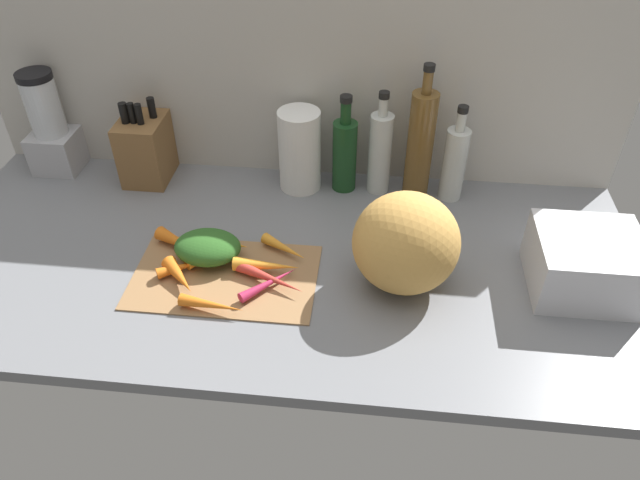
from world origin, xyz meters
The scene contains 23 objects.
ground_plane centered at (0.00, 0.00, -1.50)cm, with size 170.00×80.00×3.00cm, color slate.
wall_back centered at (0.00, 38.50, 30.00)cm, with size 170.00×3.00×60.00cm, color #BCB7AD.
cutting_board centered at (-10.72, -9.16, 0.40)cm, with size 41.68×25.62×0.80cm, color #997047.
carrot_0 centered at (-10.84, -20.15, 2.18)cm, with size 2.76×2.76×14.07cm, color orange.
carrot_1 centered at (-0.26, -12.05, 1.97)cm, with size 2.35×2.35×14.97cm, color #B2264C.
carrot_2 centered at (-15.12, -3.65, 2.21)cm, with size 2.81×2.81×12.81cm, color orange.
carrot_3 centered at (-23.02, -1.35, 2.51)cm, with size 3.42×3.42×14.05cm, color orange.
carrot_4 centered at (-12.24, -0.18, 2.52)cm, with size 3.44×3.44×10.94cm, color orange.
carrot_5 centered at (-20.55, -9.02, 2.08)cm, with size 2.55×2.55×11.30cm, color orange.
carrot_6 centered at (1.54, 0.20, 2.16)cm, with size 2.71×2.71×12.41cm, color orange.
carrot_7 centered at (-19.92, -12.67, 2.56)cm, with size 3.52×3.52×11.55cm, color orange.
carrot_8 centered at (-1.50, -6.96, 2.48)cm, with size 3.37×3.37×14.98cm, color orange.
carrot_9 centered at (-0.23, -10.74, 2.18)cm, with size 2.77×2.77×17.01cm, color red.
carrot_greens_pile centered at (-15.64, -3.90, 4.07)cm, with size 15.44×11.88×6.53cm, color #2D6023.
winter_squash centered at (29.06, -6.55, 11.40)cm, with size 23.02×21.58×22.79cm, color gold.
knife_block centered at (-40.85, 29.40, 9.12)cm, with size 11.70×14.78×23.11cm.
blender_appliance centered at (-67.87, 31.50, 12.32)cm, with size 12.16×12.16×28.64cm.
paper_towel_roll centered at (1.39, 29.50, 11.10)cm, with size 11.13×11.13×22.19cm, color white.
bottle_0 centered at (13.23, 30.16, 10.65)cm, with size 6.48×6.48×26.92cm.
bottle_1 centered at (22.49, 30.11, 11.67)cm, with size 6.04×6.04×28.45cm.
bottle_2 centered at (32.48, 29.26, 15.07)cm, with size 6.84×6.84×36.28cm.
bottle_3 centered at (41.69, 28.70, 10.55)cm, with size 6.06×6.06×26.39cm.
dish_rack centered at (68.15, -3.28, 6.48)cm, with size 22.35×20.83×12.96cm, color silver.
Camera 1 is at (21.41, -105.63, 91.95)cm, focal length 33.46 mm.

